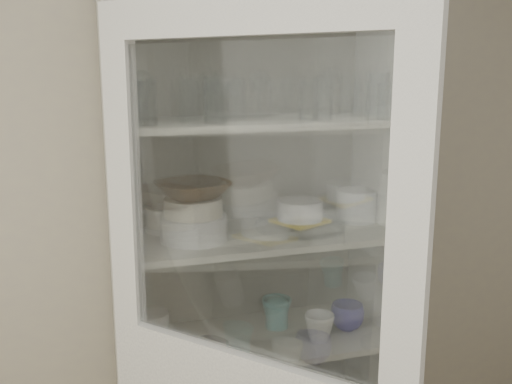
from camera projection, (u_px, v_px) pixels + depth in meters
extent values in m
cube|color=#AFA496|center=(188.00, 211.00, 2.17)|extent=(3.60, 0.02, 2.60)
cube|color=#BABAB9|center=(120.00, 303.00, 1.93)|extent=(0.03, 0.45, 2.10)
cube|color=#BABAB9|center=(375.00, 273.00, 2.22)|extent=(0.03, 0.45, 2.10)
cube|color=slate|center=(240.00, 269.00, 2.27)|extent=(1.00, 0.03, 2.10)
cube|color=beige|center=(257.00, 340.00, 2.10)|extent=(0.94, 0.42, 0.02)
cube|color=beige|center=(257.00, 236.00, 2.02)|extent=(0.94, 0.42, 0.02)
cube|color=beige|center=(257.00, 122.00, 1.94)|extent=(0.94, 0.42, 0.02)
cube|color=#BABAB9|center=(245.00, 13.00, 1.30)|extent=(0.62, 0.70, 0.10)
cube|color=#BABAB9|center=(124.00, 187.00, 1.60)|extent=(0.09, 0.09, 0.80)
cube|color=#BABAB9|center=(410.00, 228.00, 1.19)|extent=(0.09, 0.09, 0.80)
cube|color=silver|center=(246.00, 205.00, 1.40)|extent=(0.48, 0.55, 0.78)
cylinder|color=silver|center=(138.00, 103.00, 1.70)|extent=(0.08, 0.08, 0.13)
cylinder|color=silver|center=(145.00, 102.00, 1.69)|extent=(0.07, 0.07, 0.14)
cylinder|color=silver|center=(215.00, 100.00, 1.76)|extent=(0.08, 0.08, 0.15)
cylinder|color=silver|center=(309.00, 100.00, 1.87)|extent=(0.09, 0.09, 0.13)
cylinder|color=silver|center=(323.00, 99.00, 1.88)|extent=(0.08, 0.08, 0.14)
cylinder|color=silver|center=(378.00, 96.00, 1.91)|extent=(0.09, 0.09, 0.16)
cylinder|color=silver|center=(387.00, 101.00, 1.91)|extent=(0.07, 0.07, 0.13)
cylinder|color=silver|center=(134.00, 98.00, 1.80)|extent=(0.08, 0.08, 0.15)
cylinder|color=silver|center=(138.00, 100.00, 1.81)|extent=(0.08, 0.08, 0.14)
cylinder|color=silver|center=(222.00, 100.00, 1.92)|extent=(0.07, 0.07, 0.13)
cylinder|color=silver|center=(236.00, 99.00, 1.92)|extent=(0.07, 0.07, 0.13)
cylinder|color=silver|center=(194.00, 228.00, 1.92)|extent=(0.23, 0.23, 0.08)
cylinder|color=silver|center=(174.00, 218.00, 2.05)|extent=(0.20, 0.20, 0.08)
cylinder|color=#EFE4CD|center=(193.00, 207.00, 1.91)|extent=(0.22, 0.22, 0.06)
imported|color=#462E17|center=(193.00, 190.00, 1.90)|extent=(0.30, 0.30, 0.06)
cylinder|color=silver|center=(300.00, 225.00, 2.08)|extent=(0.42, 0.42, 0.02)
cube|color=gold|center=(300.00, 221.00, 2.08)|extent=(0.22, 0.22, 0.01)
cylinder|color=silver|center=(300.00, 210.00, 2.07)|extent=(0.21, 0.21, 0.07)
cylinder|color=silver|center=(357.00, 205.00, 2.17)|extent=(0.15, 0.15, 0.12)
imported|color=navy|center=(347.00, 316.00, 2.16)|extent=(0.14, 0.14, 0.10)
imported|color=teal|center=(277.00, 311.00, 2.19)|extent=(0.13, 0.13, 0.11)
imported|color=silver|center=(319.00, 327.00, 2.06)|extent=(0.13, 0.13, 0.10)
cylinder|color=teal|center=(277.00, 316.00, 2.18)|extent=(0.08, 0.08, 0.08)
ellipsoid|color=teal|center=(277.00, 304.00, 2.17)|extent=(0.08, 0.08, 0.02)
cylinder|color=#AEAEAE|center=(208.00, 346.00, 1.99)|extent=(0.10, 0.10, 0.04)
cylinder|color=silver|center=(154.00, 330.00, 2.01)|extent=(0.13, 0.13, 0.13)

